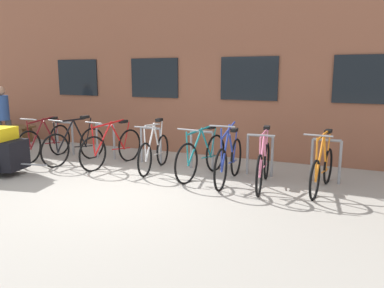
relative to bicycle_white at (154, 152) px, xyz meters
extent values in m
plane|color=#9E998E|center=(0.23, -1.43, -0.37)|extent=(42.00, 42.00, 0.00)
cube|color=brown|center=(0.23, 4.60, 1.95)|extent=(28.00, 5.67, 4.65)
cube|color=black|center=(-3.37, 1.75, 1.45)|extent=(1.30, 0.04, 0.95)
cube|color=black|center=(-0.97, 1.75, 1.45)|extent=(1.30, 0.04, 0.95)
cube|color=black|center=(1.43, 1.75, 1.45)|extent=(1.30, 0.04, 0.95)
cube|color=black|center=(3.83, 1.75, 1.45)|extent=(1.30, 0.04, 0.95)
cylinder|color=gray|center=(-2.99, 0.47, 0.02)|extent=(0.05, 0.05, 0.78)
cylinder|color=gray|center=(-2.51, 0.47, 0.02)|extent=(0.05, 0.05, 0.78)
cylinder|color=gray|center=(-2.75, 0.47, 0.40)|extent=(0.48, 0.05, 0.05)
cylinder|color=gray|center=(-1.79, 0.47, 0.02)|extent=(0.05, 0.05, 0.78)
cylinder|color=gray|center=(-1.31, 0.47, 0.02)|extent=(0.05, 0.05, 0.78)
cylinder|color=gray|center=(-1.55, 0.47, 0.40)|extent=(0.48, 0.05, 0.05)
cylinder|color=gray|center=(-0.59, 0.47, 0.02)|extent=(0.05, 0.05, 0.78)
cylinder|color=gray|center=(-0.11, 0.47, 0.02)|extent=(0.05, 0.05, 0.78)
cylinder|color=gray|center=(-0.35, 0.47, 0.40)|extent=(0.48, 0.05, 0.05)
cylinder|color=gray|center=(0.61, 0.47, 0.02)|extent=(0.05, 0.05, 0.78)
cylinder|color=gray|center=(1.09, 0.47, 0.02)|extent=(0.05, 0.05, 0.78)
cylinder|color=gray|center=(0.85, 0.47, 0.40)|extent=(0.48, 0.05, 0.05)
cylinder|color=gray|center=(1.81, 0.47, 0.02)|extent=(0.05, 0.05, 0.78)
cylinder|color=gray|center=(2.29, 0.47, 0.02)|extent=(0.05, 0.05, 0.78)
cylinder|color=gray|center=(2.05, 0.47, 0.40)|extent=(0.48, 0.05, 0.05)
cylinder|color=gray|center=(3.01, 0.47, 0.02)|extent=(0.05, 0.05, 0.78)
cylinder|color=gray|center=(3.49, 0.47, 0.02)|extent=(0.05, 0.05, 0.78)
cylinder|color=gray|center=(3.25, 0.47, 0.40)|extent=(0.48, 0.05, 0.05)
torus|color=black|center=(-0.07, 0.48, -0.06)|extent=(0.14, 0.67, 0.67)
torus|color=black|center=(0.07, -0.48, -0.06)|extent=(0.14, 0.67, 0.67)
cylinder|color=silver|center=(0.03, -0.22, 0.21)|extent=(0.10, 0.46, 0.66)
cylinder|color=silver|center=(-0.02, 0.15, 0.24)|extent=(0.08, 0.34, 0.70)
cylinder|color=silver|center=(0.01, -0.07, 0.56)|extent=(0.14, 0.74, 0.09)
cylinder|color=silver|center=(-0.03, 0.24, -0.08)|extent=(0.09, 0.48, 0.07)
cylinder|color=silver|center=(-0.06, 0.39, 0.26)|extent=(0.05, 0.20, 0.65)
cylinder|color=silver|center=(0.07, -0.46, 0.24)|extent=(0.04, 0.08, 0.59)
cube|color=black|center=(-0.04, 0.30, 0.61)|extent=(0.13, 0.21, 0.06)
cylinder|color=gray|center=(0.06, -0.43, 0.56)|extent=(0.44, 0.09, 0.03)
torus|color=black|center=(2.22, 0.33, -0.05)|extent=(0.13, 0.69, 0.69)
torus|color=black|center=(2.35, -0.75, -0.05)|extent=(0.13, 0.69, 0.69)
cylinder|color=pink|center=(2.32, -0.45, 0.24)|extent=(0.10, 0.52, 0.69)
cylinder|color=pink|center=(2.26, -0.03, 0.24)|extent=(0.09, 0.39, 0.69)
cylinder|color=pink|center=(2.29, -0.27, 0.57)|extent=(0.14, 0.85, 0.04)
cylinder|color=pink|center=(2.25, 0.06, -0.07)|extent=(0.09, 0.54, 0.07)
cylinder|color=pink|center=(2.23, 0.24, 0.27)|extent=(0.05, 0.20, 0.63)
cylinder|color=pink|center=(2.35, -0.72, 0.26)|extent=(0.04, 0.08, 0.62)
cube|color=black|center=(2.24, 0.15, 0.61)|extent=(0.12, 0.21, 0.06)
cylinder|color=gray|center=(2.35, -0.70, 0.60)|extent=(0.44, 0.08, 0.03)
torus|color=black|center=(1.14, 0.47, -0.02)|extent=(0.14, 0.75, 0.75)
torus|color=black|center=(1.00, -0.60, -0.02)|extent=(0.14, 0.75, 0.75)
cylinder|color=teal|center=(1.04, -0.31, 0.24)|extent=(0.10, 0.52, 0.65)
cylinder|color=teal|center=(1.10, 0.11, 0.22)|extent=(0.09, 0.39, 0.59)
cylinder|color=teal|center=(1.06, -0.13, 0.53)|extent=(0.15, 0.85, 0.09)
cylinder|color=teal|center=(1.11, 0.20, -0.04)|extent=(0.10, 0.54, 0.08)
cylinder|color=teal|center=(1.13, 0.38, 0.24)|extent=(0.05, 0.20, 0.52)
cylinder|color=teal|center=(1.00, -0.57, 0.27)|extent=(0.04, 0.08, 0.58)
cube|color=black|center=(1.12, 0.29, 0.53)|extent=(0.13, 0.21, 0.06)
cylinder|color=gray|center=(1.01, -0.55, 0.59)|extent=(0.44, 0.08, 0.03)
torus|color=black|center=(-0.92, 0.51, -0.03)|extent=(0.14, 0.73, 0.73)
torus|color=black|center=(-1.08, -0.58, -0.03)|extent=(0.14, 0.73, 0.73)
cylinder|color=red|center=(-1.04, -0.28, 0.24)|extent=(0.11, 0.53, 0.67)
cylinder|color=red|center=(-0.97, 0.15, 0.21)|extent=(0.09, 0.40, 0.60)
cylinder|color=red|center=(-1.01, -0.10, 0.53)|extent=(0.16, 0.87, 0.11)
cylinder|color=red|center=(-0.96, 0.24, -0.05)|extent=(0.10, 0.55, 0.08)
cylinder|color=red|center=(-0.94, 0.42, 0.24)|extent=(0.05, 0.20, 0.53)
cylinder|color=red|center=(-1.07, -0.56, 0.27)|extent=(0.04, 0.08, 0.60)
cube|color=black|center=(-0.95, 0.33, 0.53)|extent=(0.13, 0.21, 0.06)
cylinder|color=gray|center=(-1.07, -0.53, 0.60)|extent=(0.44, 0.09, 0.03)
torus|color=black|center=(-1.85, 0.36, -0.03)|extent=(0.15, 0.72, 0.73)
torus|color=black|center=(-2.00, -0.64, -0.03)|extent=(0.15, 0.72, 0.73)
cylinder|color=black|center=(-1.96, -0.37, 0.24)|extent=(0.11, 0.49, 0.67)
cylinder|color=black|center=(-1.90, 0.02, 0.24)|extent=(0.09, 0.36, 0.67)
cylinder|color=black|center=(-1.94, -0.20, 0.57)|extent=(0.15, 0.78, 0.04)
cylinder|color=black|center=(-1.89, 0.11, -0.05)|extent=(0.10, 0.51, 0.08)
cylinder|color=black|center=(-1.86, 0.27, 0.27)|extent=(0.05, 0.20, 0.61)
cylinder|color=black|center=(-2.00, -0.62, 0.27)|extent=(0.04, 0.08, 0.60)
cube|color=black|center=(-1.88, 0.18, 0.60)|extent=(0.13, 0.21, 0.06)
cylinder|color=gray|center=(-2.00, -0.59, 0.60)|extent=(0.44, 0.09, 0.03)
torus|color=black|center=(3.29, 0.45, -0.07)|extent=(0.11, 0.65, 0.65)
torus|color=black|center=(3.19, -0.57, -0.07)|extent=(0.11, 0.65, 0.65)
cylinder|color=orange|center=(3.22, -0.29, 0.24)|extent=(0.09, 0.49, 0.73)
cylinder|color=orange|center=(3.26, 0.11, 0.22)|extent=(0.07, 0.37, 0.69)
cylinder|color=orange|center=(3.23, -0.12, 0.58)|extent=(0.12, 0.80, 0.08)
cylinder|color=orange|center=(3.27, 0.20, -0.09)|extent=(0.08, 0.51, 0.07)
cylinder|color=orange|center=(3.28, 0.36, 0.24)|extent=(0.04, 0.20, 0.63)
cylinder|color=orange|center=(3.19, -0.54, 0.26)|extent=(0.04, 0.08, 0.67)
cube|color=black|center=(3.27, 0.28, 0.59)|extent=(0.12, 0.21, 0.06)
cylinder|color=gray|center=(3.19, -0.52, 0.63)|extent=(0.44, 0.07, 0.03)
torus|color=black|center=(1.63, 0.30, -0.03)|extent=(0.08, 0.73, 0.73)
torus|color=black|center=(1.70, -0.73, -0.03)|extent=(0.08, 0.73, 0.73)
cylinder|color=#233893|center=(1.68, -0.45, 0.30)|extent=(0.07, 0.50, 0.77)
cylinder|color=#233893|center=(1.65, -0.05, 0.21)|extent=(0.06, 0.37, 0.59)
cylinder|color=#233893|center=(1.67, -0.28, 0.59)|extent=(0.09, 0.81, 0.21)
cylinder|color=#233893|center=(1.65, 0.04, -0.05)|extent=(0.06, 0.52, 0.08)
cylinder|color=#233893|center=(1.64, 0.21, 0.24)|extent=(0.04, 0.20, 0.53)
cylinder|color=#233893|center=(1.69, -0.71, 0.32)|extent=(0.03, 0.08, 0.70)
cube|color=black|center=(1.64, 0.12, 0.53)|extent=(0.11, 0.21, 0.06)
cylinder|color=gray|center=(1.69, -0.68, 0.70)|extent=(0.44, 0.05, 0.03)
torus|color=black|center=(-2.83, 0.37, -0.02)|extent=(0.09, 0.74, 0.74)
torus|color=black|center=(-2.77, -0.63, -0.02)|extent=(0.09, 0.74, 0.74)
cylinder|color=maroon|center=(-2.78, -0.35, 0.24)|extent=(0.07, 0.48, 0.65)
cylinder|color=maroon|center=(-2.81, 0.03, 0.21)|extent=(0.06, 0.35, 0.59)
cylinder|color=maroon|center=(-2.79, -0.19, 0.53)|extent=(0.08, 0.78, 0.10)
cylinder|color=maroon|center=(-2.81, 0.12, -0.05)|extent=(0.06, 0.50, 0.08)
cylinder|color=maroon|center=(-2.82, 0.28, 0.24)|extent=(0.04, 0.20, 0.53)
cylinder|color=maroon|center=(-2.77, -0.60, 0.27)|extent=(0.03, 0.08, 0.58)
cube|color=black|center=(-2.82, 0.19, 0.53)|extent=(0.11, 0.21, 0.06)
cylinder|color=gray|center=(-2.77, -0.58, 0.59)|extent=(0.44, 0.05, 0.03)
cube|color=black|center=(-2.54, -1.54, 0.02)|extent=(1.01, 0.78, 0.56)
torus|color=black|center=(-2.61, -1.22, -0.16)|extent=(0.46, 0.14, 0.46)
cylinder|color=gray|center=(-1.83, -1.39, -0.14)|extent=(0.54, 0.14, 0.03)
cube|color=brown|center=(-5.64, 1.25, 0.06)|extent=(1.85, 0.40, 0.05)
cube|color=brown|center=(-4.89, 1.25, -0.17)|extent=(0.08, 0.36, 0.41)
cylinder|color=#3F3F42|center=(-4.45, 0.03, 0.02)|extent=(0.14, 0.14, 0.79)
cylinder|color=#3F3F42|center=(-4.31, 0.20, 0.02)|extent=(0.14, 0.14, 0.79)
cylinder|color=#2D4C8C|center=(-4.38, 0.11, 0.72)|extent=(0.32, 0.32, 0.61)
sphere|color=tan|center=(-4.38, 0.11, 1.14)|extent=(0.22, 0.22, 0.22)
cube|color=#1E4C1E|center=(-4.04, -0.32, -0.15)|extent=(0.34, 0.29, 0.44)
camera|label=1|loc=(3.81, -6.57, 1.56)|focal=35.75mm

